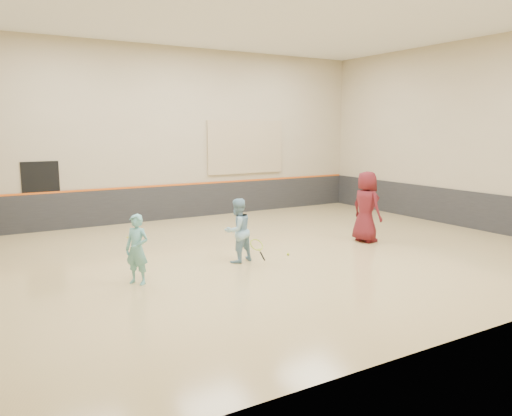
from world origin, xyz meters
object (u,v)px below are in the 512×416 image
spare_racket (131,235)px  young_man (366,207)px  girl (137,249)px  instructor (238,230)px

spare_racket → young_man: bearing=-35.3°
girl → young_man: 6.85m
girl → instructor: (2.61, 0.44, 0.04)m
instructor → spare_racket: size_ratio=2.38×
instructor → young_man: bearing=167.4°
girl → young_man: young_man is taller
girl → spare_racket: size_ratio=2.25×
young_man → spare_racket: (-5.61, 3.98, -0.93)m
girl → instructor: size_ratio=0.94×
instructor → young_man: (4.21, 0.07, 0.23)m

